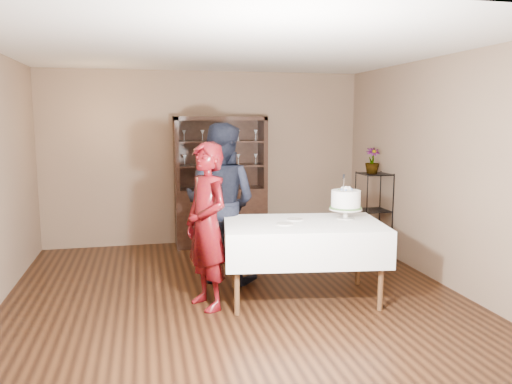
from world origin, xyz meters
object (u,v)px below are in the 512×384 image
plant_etagere (373,210)px  woman (207,226)px  china_hutch (221,203)px  potted_plant (372,161)px  cake_table (303,241)px  man (220,203)px  cake (346,201)px

plant_etagere → woman: (-2.62, -1.54, 0.22)m
china_hutch → potted_plant: bearing=-27.3°
china_hutch → cake_table: china_hutch is taller
man → china_hutch: bearing=-66.1°
plant_etagere → cake: 1.80m
china_hutch → man: bearing=-98.8°
china_hutch → plant_etagere: china_hutch is taller
china_hutch → woman: size_ratio=1.15×
china_hutch → cake: china_hutch is taller
potted_plant → man: bearing=-163.5°
plant_etagere → man: (-2.35, -0.68, 0.31)m
woman → cake: (1.58, 0.12, 0.19)m
plant_etagere → cake: cake is taller
cake → plant_etagere: bearing=53.8°
woman → potted_plant: (2.58, 1.53, 0.50)m
plant_etagere → cake: size_ratio=2.37×
man → potted_plant: bearing=-130.8°
cake_table → potted_plant: bearing=44.9°
man → potted_plant: (2.30, 0.68, 0.41)m
china_hutch → man: china_hutch is taller
china_hutch → woman: bearing=-101.8°
china_hutch → cake_table: 2.62m
man → potted_plant: man is taller
woman → potted_plant: woman is taller
cake → china_hutch: bearing=112.8°
plant_etagere → man: 2.46m
china_hutch → plant_etagere: (2.08, -1.05, -0.01)m
plant_etagere → man: man is taller
plant_etagere → woman: woman is taller
plant_etagere → cake_table: 2.19m
plant_etagere → potted_plant: 0.72m
woman → man: 0.90m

